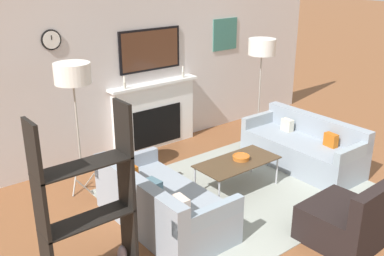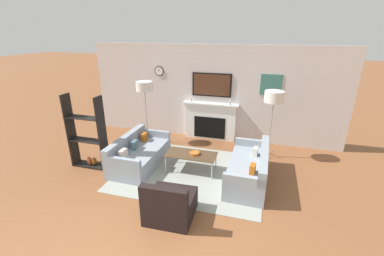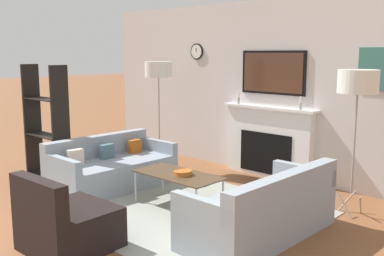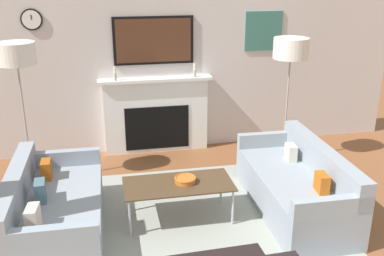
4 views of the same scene
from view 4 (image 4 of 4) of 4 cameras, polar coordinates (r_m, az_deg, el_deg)
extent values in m
cube|color=silver|center=(6.41, -4.89, 8.83)|extent=(7.24, 0.07, 2.70)
cube|color=white|center=(6.51, -4.56, 1.51)|extent=(1.48, 0.16, 1.06)
cube|color=black|center=(6.48, -4.43, 0.01)|extent=(0.92, 0.01, 0.63)
cube|color=white|center=(6.34, -4.67, 6.17)|extent=(1.60, 0.22, 0.04)
cylinder|color=#B2AD9E|center=(6.25, -9.74, 6.42)|extent=(0.04, 0.04, 0.10)
cylinder|color=white|center=(6.23, -9.79, 7.27)|extent=(0.03, 0.03, 0.09)
cylinder|color=#B2AD9E|center=(6.38, 0.34, 6.97)|extent=(0.04, 0.04, 0.10)
cylinder|color=white|center=(6.36, 0.34, 7.80)|extent=(0.03, 0.03, 0.09)
cube|color=black|center=(6.32, -4.91, 11.02)|extent=(1.11, 0.04, 0.66)
cube|color=#4C2D1E|center=(6.30, -4.89, 10.99)|extent=(1.04, 0.01, 0.59)
cylinder|color=black|center=(6.30, -19.71, 12.85)|extent=(0.28, 0.02, 0.28)
cylinder|color=silver|center=(6.28, -19.72, 12.83)|extent=(0.24, 0.00, 0.24)
cube|color=black|center=(6.28, -19.76, 13.10)|extent=(0.01, 0.00, 0.06)
cube|color=#377065|center=(6.68, 9.08, 12.08)|extent=(0.55, 0.02, 0.55)
cube|color=#979C91|center=(4.89, -1.39, -11.74)|extent=(3.21, 2.54, 0.01)
cube|color=#8E98A4|center=(4.77, -16.71, -10.79)|extent=(0.89, 1.74, 0.41)
cube|color=#8E98A4|center=(4.67, -21.54, -7.18)|extent=(0.18, 1.73, 0.30)
cube|color=#8C95A2|center=(5.37, -16.26, -3.70)|extent=(0.88, 0.11, 0.18)
cube|color=#8999A6|center=(3.93, -18.20, -13.08)|extent=(0.88, 0.11, 0.18)
cube|color=#AD5315|center=(5.10, -18.02, -5.03)|extent=(0.10, 0.20, 0.20)
cube|color=#486875|center=(4.65, -18.70, -7.60)|extent=(0.12, 0.21, 0.21)
cube|color=beige|center=(4.20, -19.55, -10.73)|extent=(0.12, 0.22, 0.21)
cube|color=#8E98A4|center=(5.13, 12.69, -8.02)|extent=(0.80, 1.81, 0.43)
cube|color=#8E98A4|center=(5.09, 16.20, -3.94)|extent=(0.18, 1.81, 0.31)
cube|color=#909DA6|center=(4.31, 17.39, -9.52)|extent=(0.78, 0.11, 0.18)
cube|color=#929BA1|center=(5.72, 9.65, -1.45)|extent=(0.78, 0.11, 0.18)
cube|color=#B95916|center=(4.71, 16.16, -6.70)|extent=(0.12, 0.20, 0.19)
cube|color=beige|center=(5.37, 12.44, -3.04)|extent=(0.12, 0.19, 0.19)
cube|color=#4C3823|center=(4.75, -1.76, -7.12)|extent=(1.14, 0.55, 0.02)
cylinder|color=#B7B7BC|center=(4.60, -7.91, -11.31)|extent=(0.02, 0.02, 0.41)
cylinder|color=#B7B7BC|center=(4.75, 5.19, -10.06)|extent=(0.02, 0.02, 0.41)
cylinder|color=#B7B7BC|center=(5.01, -8.28, -8.55)|extent=(0.02, 0.02, 0.41)
cylinder|color=#B7B7BC|center=(5.15, 3.71, -7.50)|extent=(0.02, 0.02, 0.41)
cylinder|color=#BA6526|center=(4.76, -0.84, -6.62)|extent=(0.22, 0.22, 0.05)
torus|color=#C5611C|center=(4.75, -0.85, -6.37)|extent=(0.23, 0.23, 0.02)
cylinder|color=#9E998E|center=(6.00, -18.65, -5.16)|extent=(0.09, 0.23, 0.28)
cylinder|color=#9E998E|center=(6.07, -20.34, -5.09)|extent=(0.17, 0.19, 0.28)
cylinder|color=#9E998E|center=(5.90, -20.04, -5.80)|extent=(0.23, 0.07, 0.28)
cylinder|color=#9E998E|center=(5.73, -20.54, 1.50)|extent=(0.02, 0.02, 1.24)
cylinder|color=white|center=(5.55, -21.47, 8.81)|extent=(0.45, 0.45, 0.25)
cylinder|color=#9E998E|center=(6.44, 12.26, -2.86)|extent=(0.09, 0.23, 0.27)
cylinder|color=#9E998E|center=(6.41, 10.58, -2.86)|extent=(0.17, 0.19, 0.27)
cylinder|color=#9E998E|center=(6.28, 11.67, -3.44)|extent=(0.23, 0.07, 0.27)
cylinder|color=#9E998E|center=(6.14, 11.96, 3.18)|extent=(0.02, 0.02, 1.19)
cylinder|color=white|center=(5.97, 12.46, 9.86)|extent=(0.45, 0.45, 0.27)
camera|label=1|loc=(3.20, -97.13, 3.98)|focal=42.00mm
camera|label=2|loc=(2.34, 102.87, 8.00)|focal=24.00mm
camera|label=3|loc=(4.57, 71.86, -2.51)|focal=42.00mm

